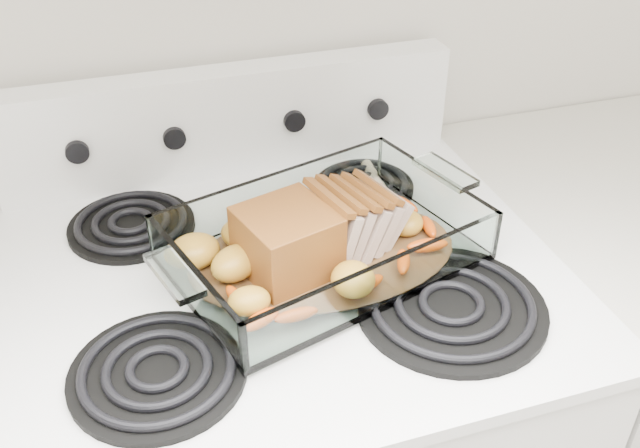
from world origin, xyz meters
name	(u,v)px	position (x,y,z in m)	size (l,w,h in m)	color
counter_right	(603,387)	(0.67, 1.66, 0.47)	(0.58, 0.68, 0.93)	silver
baking_dish	(324,248)	(0.06, 1.64, 0.96)	(0.41, 0.27, 0.08)	silver
pork_roast	(308,232)	(0.04, 1.64, 1.00)	(0.24, 0.12, 0.09)	brown
roast_vegetables	(314,231)	(0.06, 1.67, 0.97)	(0.34, 0.19, 0.04)	#CB4E0F
wooden_spoon	(407,222)	(0.21, 1.69, 0.94)	(0.06, 0.29, 0.02)	beige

